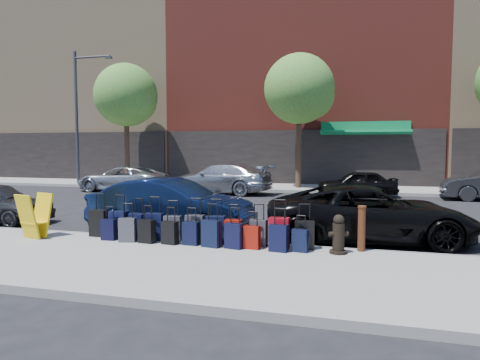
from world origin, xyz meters
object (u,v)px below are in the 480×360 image
(car_far_0, at_px, (122,179))
(car_near_2, at_px, (370,214))
(display_rack, at_px, (35,216))
(car_far_1, at_px, (221,178))
(fire_hydrant, at_px, (338,236))
(car_near_1, at_px, (171,206))
(tree_left, at_px, (128,97))
(suitcase_front_5, at_px, (195,229))
(streetlight, at_px, (79,109))
(car_far_2, at_px, (356,184))
(bollard, at_px, (362,228))
(tree_center, at_px, (302,91))

(car_far_0, bearing_deg, car_near_2, 49.73)
(display_rack, distance_m, car_far_1, 12.13)
(fire_hydrant, xyz_separation_m, car_near_1, (-4.57, 1.78, 0.22))
(tree_left, xyz_separation_m, suitcase_front_5, (9.88, -14.32, -4.94))
(tree_left, bearing_deg, fire_hydrant, -47.85)
(streetlight, distance_m, car_far_2, 16.98)
(fire_hydrant, xyz_separation_m, car_far_0, (-11.86, 11.52, 0.14))
(display_rack, bearing_deg, car_far_1, 101.96)
(streetlight, bearing_deg, car_far_0, -28.51)
(fire_hydrant, bearing_deg, bollard, 14.24)
(car_far_1, bearing_deg, streetlight, -94.17)
(tree_center, height_order, streetlight, streetlight)
(tree_left, bearing_deg, display_rack, -68.23)
(tree_left, relative_size, display_rack, 6.80)
(streetlight, xyz_separation_m, car_near_2, (16.73, -11.76, -3.96))
(display_rack, distance_m, car_near_1, 3.38)
(bollard, relative_size, car_near_2, 0.19)
(suitcase_front_5, height_order, bollard, suitcase_front_5)
(car_near_2, bearing_deg, car_near_1, 85.11)
(tree_left, xyz_separation_m, car_far_1, (6.76, -2.76, -4.64))
(tree_left, relative_size, fire_hydrant, 8.97)
(streetlight, xyz_separation_m, car_far_0, (4.19, -2.28, -4.00))
(suitcase_front_5, height_order, car_near_2, car_near_2)
(car_far_0, bearing_deg, car_near_1, 33.67)
(bollard, relative_size, display_rack, 0.90)
(car_far_1, bearing_deg, car_near_1, 18.00)
(bollard, xyz_separation_m, car_far_2, (-0.13, 11.68, -0.01))
(streetlight, distance_m, bollard, 21.69)
(streetlight, distance_m, suitcase_front_5, 19.17)
(fire_hydrant, height_order, bollard, bollard)
(display_rack, bearing_deg, fire_hydrant, 18.79)
(streetlight, relative_size, fire_hydrant, 9.87)
(streetlight, height_order, suitcase_front_5, streetlight)
(suitcase_front_5, xyz_separation_m, display_rack, (-3.94, -0.54, 0.21))
(suitcase_front_5, bearing_deg, tree_center, 84.83)
(tree_center, height_order, fire_hydrant, tree_center)
(tree_left, height_order, car_far_0, tree_left)
(fire_hydrant, bearing_deg, car_far_1, 97.30)
(car_near_1, relative_size, car_far_2, 1.21)
(streetlight, bearing_deg, bollard, -39.18)
(streetlight, relative_size, bollard, 8.28)
(tree_left, distance_m, tree_center, 10.50)
(tree_left, distance_m, car_near_1, 16.01)
(tree_center, distance_m, display_rack, 16.25)
(bollard, relative_size, car_far_2, 0.26)
(tree_left, bearing_deg, car_far_2, -10.47)
(streetlight, bearing_deg, fire_hydrant, -40.66)
(fire_hydrant, xyz_separation_m, car_near_2, (0.67, 2.04, 0.18))
(streetlight, xyz_separation_m, bollard, (16.52, -13.46, -4.01))
(tree_center, height_order, car_near_1, tree_center)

